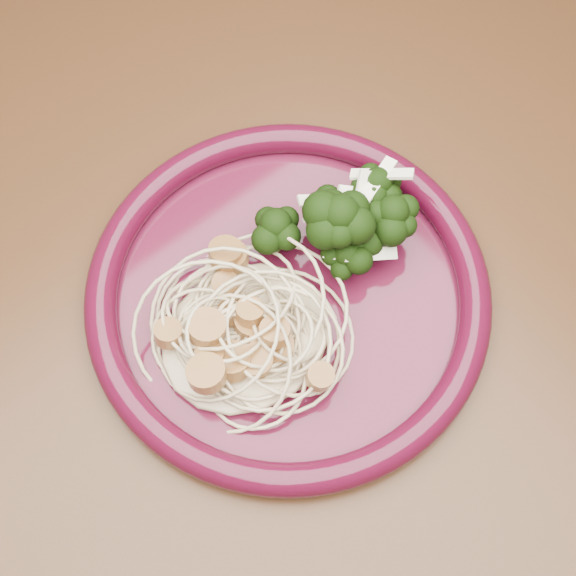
# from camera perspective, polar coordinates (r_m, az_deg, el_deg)

# --- Properties ---
(dining_table) EXTENTS (1.20, 0.80, 0.75)m
(dining_table) POSITION_cam_1_polar(r_m,az_deg,el_deg) (0.70, 5.31, -0.90)
(dining_table) COLOR #472814
(dining_table) RESTS_ON ground
(dinner_plate) EXTENTS (0.34, 0.34, 0.02)m
(dinner_plate) POSITION_cam_1_polar(r_m,az_deg,el_deg) (0.58, 0.00, -0.39)
(dinner_plate) COLOR #450D20
(dinner_plate) RESTS_ON dining_table
(spaghetti_pile) EXTENTS (0.14, 0.13, 0.03)m
(spaghetti_pile) POSITION_cam_1_polar(r_m,az_deg,el_deg) (0.56, -3.05, -3.10)
(spaghetti_pile) COLOR beige
(spaghetti_pile) RESTS_ON dinner_plate
(scallop_cluster) EXTENTS (0.14, 0.14, 0.04)m
(scallop_cluster) POSITION_cam_1_polar(r_m,az_deg,el_deg) (0.52, -3.23, -1.64)
(scallop_cluster) COLOR #A37139
(scallop_cluster) RESTS_ON spaghetti_pile
(broccoli_pile) EXTENTS (0.11, 0.16, 0.05)m
(broccoli_pile) POSITION_cam_1_polar(r_m,az_deg,el_deg) (0.58, 3.58, 4.15)
(broccoli_pile) COLOR black
(broccoli_pile) RESTS_ON dinner_plate
(onion_garnish) EXTENTS (0.08, 0.10, 0.05)m
(onion_garnish) POSITION_cam_1_polar(r_m,az_deg,el_deg) (0.55, 3.77, 5.75)
(onion_garnish) COLOR white
(onion_garnish) RESTS_ON broccoli_pile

